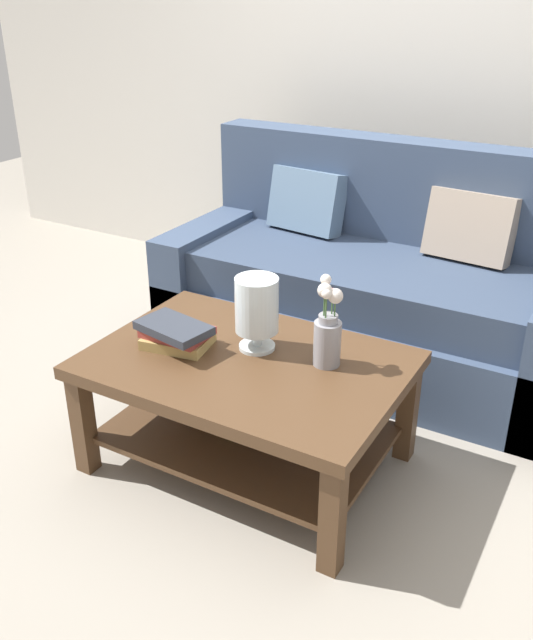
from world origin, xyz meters
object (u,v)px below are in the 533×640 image
at_px(couch, 373,290).
at_px(book_stack_main, 176,334).
at_px(flower_pitcher, 328,331).
at_px(glass_hurricane_vase, 257,308).
at_px(coffee_table, 246,389).

distance_m(couch, book_stack_main, 1.21).
distance_m(book_stack_main, flower_pitcher, 0.59).
distance_m(book_stack_main, glass_hurricane_vase, 0.33).
height_order(coffee_table, flower_pitcher, flower_pitcher).
height_order(book_stack_main, glass_hurricane_vase, glass_hurricane_vase).
bearing_deg(glass_hurricane_vase, couch, 85.12).
height_order(glass_hurricane_vase, flower_pitcher, flower_pitcher).
bearing_deg(glass_hurricane_vase, coffee_table, -86.64).
distance_m(coffee_table, flower_pitcher, 0.40).
xyz_separation_m(coffee_table, book_stack_main, (-0.28, -0.05, 0.19)).
bearing_deg(glass_hurricane_vase, book_stack_main, -153.06).
xyz_separation_m(couch, glass_hurricane_vase, (-0.09, -1.00, 0.28)).
bearing_deg(flower_pitcher, glass_hurricane_vase, -175.71).
relative_size(coffee_table, glass_hurricane_vase, 4.02).
relative_size(book_stack_main, flower_pitcher, 0.89).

